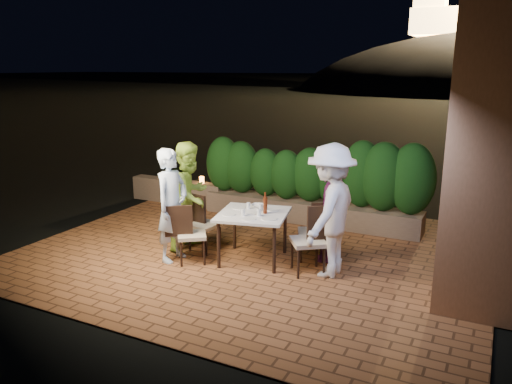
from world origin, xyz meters
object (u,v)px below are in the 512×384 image
Objects in this scene: dining_table at (253,237)px; beer_bottle at (265,203)px; chair_right_back at (312,231)px; diner_green at (190,196)px; diner_purple at (333,209)px; diner_white at (330,211)px; parapet_lamp at (202,180)px; diner_blue at (172,205)px; chair_left_front at (192,234)px; chair_right_front at (308,240)px; bowl at (258,205)px; chair_left_back at (205,224)px.

beer_bottle is at bearing 19.67° from dining_table.
chair_right_back is 2.02m from diner_green.
beer_bottle is 0.86m from chair_right_back.
chair_right_back is 0.46m from diner_purple.
parapet_lamp is (-3.52, 2.21, -0.37)m from diner_white.
diner_blue is 12.27× the size of parapet_lamp.
chair_left_front is 1.82m from chair_right_back.
diner_white is at bearing 0.36° from dining_table.
chair_right_front is (0.74, -0.14, -0.42)m from beer_bottle.
chair_right_front is 1.11× the size of chair_right_back.
diner_white is (0.28, 0.08, 0.45)m from chair_right_front.
diner_white is at bearing -22.14° from chair_left_front.
chair_right_front reaches higher than bowl.
dining_table is 0.53× the size of diner_white.
diner_blue is (-1.02, -0.83, 0.09)m from bowl.
diner_green is (-1.33, -0.01, -0.04)m from beer_bottle.
bowl is 1.11m from chair_right_front.
dining_table is 3.22m from parapet_lamp.
chair_right_front is at bearing -76.41° from diner_blue.
chair_left_front is at bearing -60.30° from parapet_lamp.
parapet_lamp is (-1.44, 2.19, 0.12)m from chair_left_back.
chair_right_front is at bearing -10.49° from beer_bottle.
chair_right_front is at bearing -21.99° from bowl.
parapet_lamp is at bearing 136.30° from dining_table.
chair_right_back is at bearing -74.10° from diner_purple.
diner_blue reaches higher than parapet_lamp.
diner_white is (0.42, -0.44, 0.49)m from chair_right_back.
chair_left_front is at bearing -23.11° from chair_right_front.
chair_right_back is at bearing -61.52° from diner_blue.
diner_green is at bearing -39.66° from chair_right_front.
bowl is at bearing -40.22° from parapet_lamp.
diner_green is 12.42× the size of parapet_lamp.
chair_left_back is (-1.05, -0.03, -0.46)m from beer_bottle.
chair_left_front is 6.34× the size of parapet_lamp.
dining_table is at bearing -66.97° from diner_purple.
chair_right_front is 0.62× the size of diner_purple.
dining_table is 1.31m from diner_blue.
diner_white reaches higher than parapet_lamp.
chair_left_front is 0.99× the size of chair_left_back.
chair_left_front is 0.90× the size of chair_right_front.
dining_table is 1.13× the size of chair_right_back.
diner_blue is 0.99× the size of diner_green.
bowl is 0.21× the size of chair_left_front.
diner_purple is (1.14, 0.23, 0.03)m from bowl.
beer_bottle reaches higher than chair_left_front.
diner_green is at bearing 6.67° from diner_blue.
diner_purple is at bearing -138.72° from chair_right_front.
chair_right_front is 0.57× the size of diner_blue.
bowl is at bearing 12.72° from chair_left_front.
diner_green is 2.48m from parapet_lamp.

